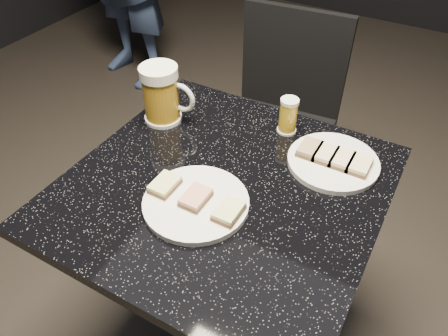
{
  "coord_description": "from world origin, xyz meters",
  "views": [
    {
      "loc": [
        0.36,
        -0.63,
        1.45
      ],
      "look_at": [
        0.0,
        0.0,
        0.8
      ],
      "focal_mm": 35.0,
      "sensor_mm": 36.0,
      "label": 1
    }
  ],
  "objects_px": {
    "plate_large": "(196,203)",
    "table": "(224,250)",
    "beer_mug": "(162,94)",
    "chair": "(280,115)",
    "beer_tumbler": "(288,116)",
    "plate_small": "(333,162)"
  },
  "relations": [
    {
      "from": "plate_large",
      "to": "beer_mug",
      "type": "xyz_separation_m",
      "value": [
        -0.25,
        0.23,
        0.07
      ]
    },
    {
      "from": "plate_small",
      "to": "table",
      "type": "bearing_deg",
      "value": -135.28
    },
    {
      "from": "plate_large",
      "to": "chair",
      "type": "bearing_deg",
      "value": 98.67
    },
    {
      "from": "beer_mug",
      "to": "beer_tumbler",
      "type": "bearing_deg",
      "value": 20.11
    },
    {
      "from": "plate_large",
      "to": "beer_mug",
      "type": "distance_m",
      "value": 0.35
    },
    {
      "from": "plate_large",
      "to": "beer_mug",
      "type": "height_order",
      "value": "beer_mug"
    },
    {
      "from": "beer_mug",
      "to": "table",
      "type": "bearing_deg",
      "value": -28.32
    },
    {
      "from": "chair",
      "to": "table",
      "type": "bearing_deg",
      "value": -78.5
    },
    {
      "from": "plate_large",
      "to": "table",
      "type": "distance_m",
      "value": 0.26
    },
    {
      "from": "beer_tumbler",
      "to": "chair",
      "type": "relative_size",
      "value": 0.11
    },
    {
      "from": "plate_large",
      "to": "table",
      "type": "height_order",
      "value": "plate_large"
    },
    {
      "from": "table",
      "to": "chair",
      "type": "xyz_separation_m",
      "value": [
        -0.14,
        0.67,
        -0.01
      ]
    },
    {
      "from": "beer_mug",
      "to": "chair",
      "type": "distance_m",
      "value": 0.63
    },
    {
      "from": "beer_mug",
      "to": "beer_tumbler",
      "type": "relative_size",
      "value": 1.61
    },
    {
      "from": "table",
      "to": "chair",
      "type": "height_order",
      "value": "chair"
    },
    {
      "from": "plate_small",
      "to": "table",
      "type": "distance_m",
      "value": 0.37
    },
    {
      "from": "chair",
      "to": "plate_large",
      "type": "bearing_deg",
      "value": -81.33
    },
    {
      "from": "plate_small",
      "to": "beer_mug",
      "type": "bearing_deg",
      "value": -174.33
    },
    {
      "from": "beer_mug",
      "to": "plate_large",
      "type": "bearing_deg",
      "value": -43.04
    },
    {
      "from": "table",
      "to": "beer_tumbler",
      "type": "height_order",
      "value": "beer_tumbler"
    },
    {
      "from": "plate_large",
      "to": "plate_small",
      "type": "height_order",
      "value": "same"
    },
    {
      "from": "plate_large",
      "to": "beer_tumbler",
      "type": "height_order",
      "value": "beer_tumbler"
    }
  ]
}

